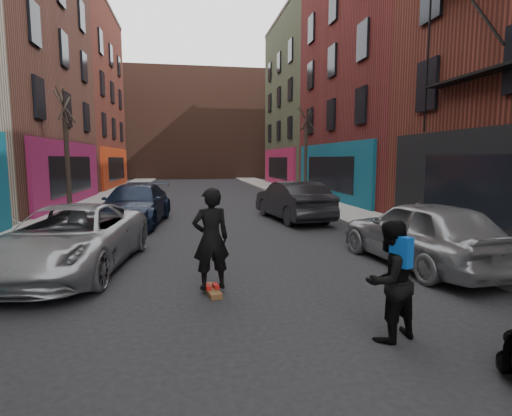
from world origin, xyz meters
name	(u,v)px	position (x,y,z in m)	size (l,w,h in m)	color
sidewalk_left	(117,193)	(-6.25, 30.00, 0.07)	(2.50, 84.00, 0.13)	gray
sidewalk_right	(283,191)	(6.25, 30.00, 0.07)	(2.50, 84.00, 0.13)	gray
building_far	(195,126)	(0.00, 56.00, 7.00)	(40.00, 10.00, 14.00)	#47281E
tree_left_far	(66,140)	(-6.20, 18.00, 3.38)	(2.00, 2.00, 6.50)	black
tree_right_far	(306,143)	(6.20, 24.00, 3.53)	(2.00, 2.00, 6.80)	black
parked_left_far	(71,238)	(-3.83, 9.33, 0.76)	(2.51, 5.44, 1.51)	#979A9F
parked_left_end	(135,205)	(-3.20, 15.86, 0.79)	(2.21, 5.43, 1.58)	black
parked_right_far	(422,233)	(4.38, 8.29, 0.82)	(1.94, 4.81, 1.64)	gray
parked_right_end	(293,201)	(3.20, 15.88, 0.82)	(1.74, 5.00, 1.65)	black
skateboard	(212,291)	(-0.73, 7.17, 0.05)	(0.22, 0.80, 0.10)	brown
skateboarder	(211,239)	(-0.73, 7.17, 1.07)	(0.71, 0.47, 1.95)	black
pedestrian	(390,280)	(1.65, 4.77, 0.87)	(1.02, 0.91, 1.73)	black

